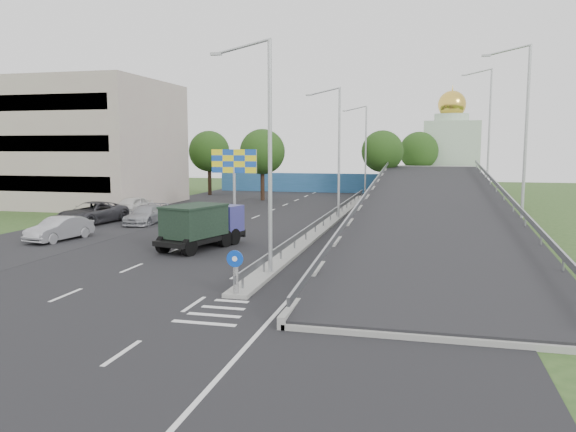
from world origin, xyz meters
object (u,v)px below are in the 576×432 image
(billboard, at_px, (234,165))
(lamp_post_mid, at_px, (337,146))
(parked_car_b, at_px, (59,229))
(parked_car_e, at_px, (131,206))
(dump_truck, at_px, (202,224))
(lamp_post_far, at_px, (364,146))
(parked_car_d, at_px, (146,215))
(lamp_post_near, at_px, (266,145))
(church, at_px, (450,150))
(parked_car_c, at_px, (92,213))
(sign_bollard, at_px, (236,272))

(billboard, bearing_deg, lamp_post_mid, -12.38)
(parked_car_b, bearing_deg, parked_car_e, 108.47)
(billboard, height_order, dump_truck, billboard)
(lamp_post_far, xyz_separation_m, parked_car_d, (-13.39, -25.72, -5.11))
(lamp_post_far, height_order, billboard, lamp_post_far)
(lamp_post_near, xyz_separation_m, church, (9.89, 54.00, -0.50))
(lamp_post_near, relative_size, parked_car_d, 2.10)
(lamp_post_far, relative_size, billboard, 1.83)
(church, bearing_deg, parked_car_b, -117.41)
(lamp_post_near, xyz_separation_m, parked_car_c, (-17.24, 13.26, -4.99))
(lamp_post_mid, relative_size, parked_car_c, 1.71)
(parked_car_b, height_order, parked_car_d, parked_car_b)
(parked_car_d, bearing_deg, parked_car_e, 125.99)
(parked_car_d, bearing_deg, lamp_post_mid, 19.98)
(sign_bollard, xyz_separation_m, dump_truck, (-5.28, 9.62, 0.36))
(lamp_post_mid, height_order, dump_truck, lamp_post_mid)
(church, relative_size, parked_car_e, 3.04)
(church, bearing_deg, sign_bollard, -99.81)
(lamp_post_near, height_order, lamp_post_far, same)
(lamp_post_mid, relative_size, lamp_post_far, 1.00)
(lamp_post_far, bearing_deg, dump_truck, -98.95)
(sign_bollard, distance_m, parked_car_c, 24.20)
(sign_bollard, xyz_separation_m, parked_car_c, (-17.13, 17.08, -0.21))
(church, distance_m, parked_car_e, 44.51)
(dump_truck, distance_m, parked_car_c, 14.02)
(sign_bollard, xyz_separation_m, parked_car_b, (-14.80, 10.00, -0.30))
(church, distance_m, billboard, 37.23)
(lamp_post_near, bearing_deg, lamp_post_mid, 90.00)
(parked_car_b, relative_size, parked_car_e, 0.98)
(lamp_post_near, relative_size, parked_car_b, 2.26)
(parked_car_d, bearing_deg, church, 56.48)
(sign_bollard, relative_size, parked_car_d, 0.35)
(lamp_post_far, relative_size, dump_truck, 1.66)
(sign_bollard, xyz_separation_m, billboard, (-9.00, 25.83, 3.15))
(lamp_post_far, relative_size, parked_car_d, 2.10)
(lamp_post_mid, relative_size, dump_truck, 1.66)
(sign_bollard, bearing_deg, dump_truck, 118.75)
(lamp_post_near, bearing_deg, church, 79.62)
(parked_car_d, bearing_deg, billboard, 57.84)
(lamp_post_mid, distance_m, parked_car_d, 15.43)
(lamp_post_near, distance_m, parked_car_c, 22.32)
(dump_truck, distance_m, parked_car_b, 9.55)
(lamp_post_near, bearing_deg, parked_car_d, 133.16)
(lamp_post_near, relative_size, lamp_post_mid, 1.00)
(parked_car_c, bearing_deg, dump_truck, -24.82)
(lamp_post_mid, bearing_deg, billboard, 167.62)
(sign_bollard, bearing_deg, lamp_post_mid, 89.74)
(parked_car_d, bearing_deg, lamp_post_near, -49.99)
(parked_car_b, bearing_deg, parked_car_d, 87.60)
(church, xyz_separation_m, parked_car_d, (-23.28, -39.72, -4.61))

